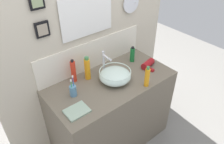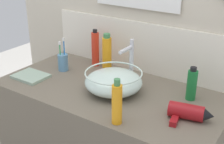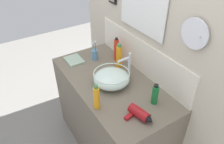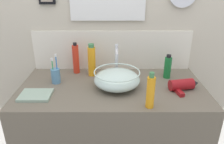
% 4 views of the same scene
% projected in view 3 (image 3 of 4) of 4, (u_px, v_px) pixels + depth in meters
% --- Properties ---
extents(ground_plane, '(6.00, 6.00, 0.00)m').
position_uv_depth(ground_plane, '(112.00, 143.00, 2.34)').
color(ground_plane, gray).
extents(vanity_counter, '(1.21, 0.61, 0.85)m').
position_uv_depth(vanity_counter, '(111.00, 116.00, 2.09)').
color(vanity_counter, '#6B6051').
rests_on(vanity_counter, ground).
extents(back_panel, '(1.91, 0.10, 2.40)m').
position_uv_depth(back_panel, '(146.00, 34.00, 1.78)').
color(back_panel, beige).
rests_on(back_panel, ground).
extents(glass_bowl_sink, '(0.30, 0.30, 0.11)m').
position_uv_depth(glass_bowl_sink, '(112.00, 78.00, 1.78)').
color(glass_bowl_sink, silver).
rests_on(glass_bowl_sink, vanity_counter).
extents(faucet, '(0.02, 0.13, 0.24)m').
position_uv_depth(faucet, '(128.00, 64.00, 1.80)').
color(faucet, silver).
rests_on(faucet, vanity_counter).
extents(hair_drier, '(0.20, 0.16, 0.07)m').
position_uv_depth(hair_drier, '(140.00, 114.00, 1.49)').
color(hair_drier, maroon).
rests_on(hair_drier, vanity_counter).
extents(toothbrush_cup, '(0.06, 0.06, 0.20)m').
position_uv_depth(toothbrush_cup, '(95.00, 54.00, 2.09)').
color(toothbrush_cup, '#598CB2').
rests_on(toothbrush_cup, vanity_counter).
extents(lotion_bottle, '(0.05, 0.05, 0.24)m').
position_uv_depth(lotion_bottle, '(119.00, 56.00, 1.95)').
color(lotion_bottle, orange).
rests_on(lotion_bottle, vanity_counter).
extents(shampoo_bottle, '(0.05, 0.05, 0.17)m').
position_uv_depth(shampoo_bottle, '(155.00, 94.00, 1.59)').
color(shampoo_bottle, '#197233').
rests_on(shampoo_bottle, vanity_counter).
extents(soap_dispenser, '(0.05, 0.05, 0.23)m').
position_uv_depth(soap_dispenser, '(116.00, 50.00, 2.06)').
color(soap_dispenser, red).
rests_on(soap_dispenser, vanity_counter).
extents(spray_bottle, '(0.04, 0.04, 0.21)m').
position_uv_depth(spray_bottle, '(97.00, 98.00, 1.54)').
color(spray_bottle, orange).
rests_on(spray_bottle, vanity_counter).
extents(hand_towel, '(0.19, 0.15, 0.02)m').
position_uv_depth(hand_towel, '(74.00, 60.00, 2.10)').
color(hand_towel, '#99B29E').
rests_on(hand_towel, vanity_counter).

